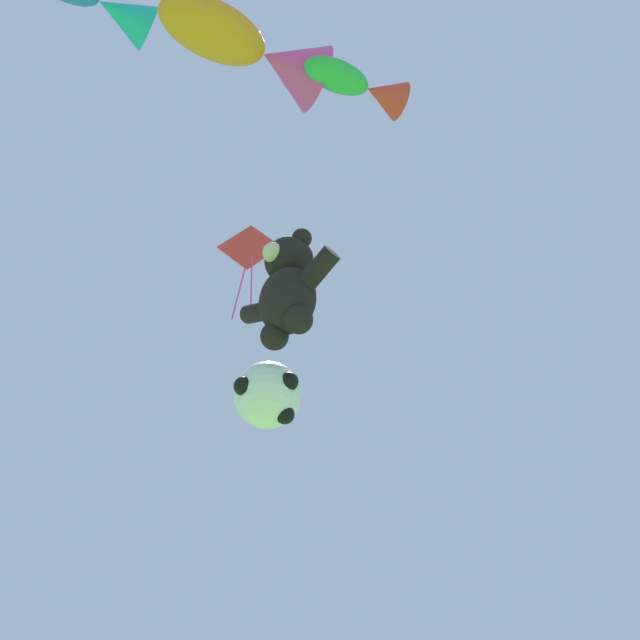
# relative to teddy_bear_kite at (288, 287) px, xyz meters

# --- Properties ---
(teddy_bear_kite) EXTENTS (1.65, 0.73, 1.67)m
(teddy_bear_kite) POSITION_rel_teddy_bear_kite_xyz_m (0.00, 0.00, 0.00)
(teddy_bear_kite) COLOR black
(soccer_ball_kite) EXTENTS (0.89, 0.89, 0.82)m
(soccer_ball_kite) POSITION_rel_teddy_bear_kite_xyz_m (-0.59, 0.27, -1.18)
(soccer_ball_kite) COLOR white
(fish_kite_emerald) EXTENTS (1.00, 1.56, 0.57)m
(fish_kite_emerald) POSITION_rel_teddy_bear_kite_xyz_m (1.40, -0.02, 2.92)
(fish_kite_emerald) COLOR green
(fish_kite_tangerine) EXTENTS (1.53, 2.49, 0.99)m
(fish_kite_tangerine) POSITION_rel_teddy_bear_kite_xyz_m (0.64, -1.37, 3.19)
(fish_kite_tangerine) COLOR orange
(diamond_kite) EXTENTS (0.96, 0.96, 2.71)m
(diamond_kite) POSITION_rel_teddy_bear_kite_xyz_m (-3.47, 1.89, 4.66)
(diamond_kite) COLOR red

